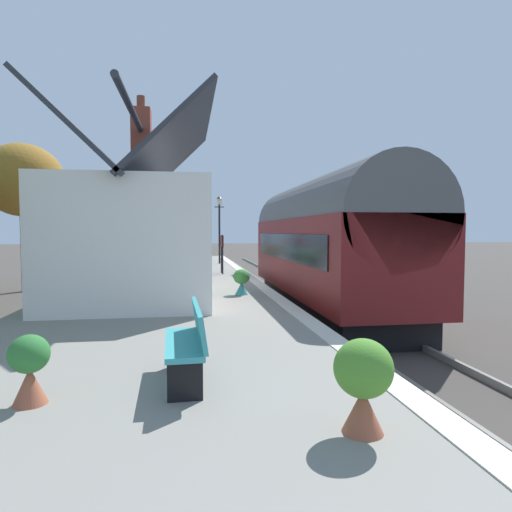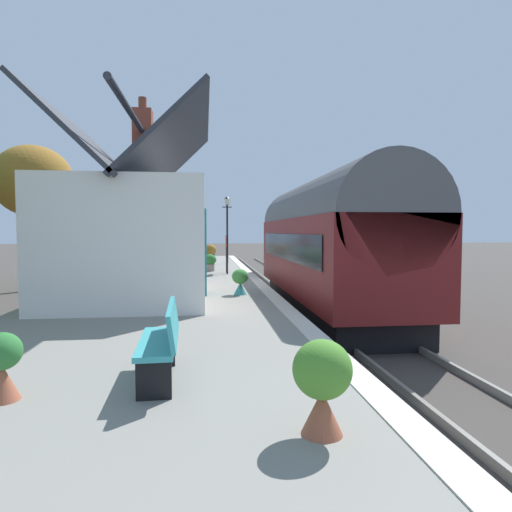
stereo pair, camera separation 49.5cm
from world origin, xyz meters
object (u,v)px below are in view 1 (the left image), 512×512
(train, at_px, (325,244))
(station_sign_board, at_px, (222,244))
(bench_near_building, at_px, (182,257))
(planter_edge_near, at_px, (124,265))
(planter_under_sign, at_px, (202,251))
(tree_far_right, at_px, (23,181))
(station_building, at_px, (136,235))
(planter_edge_far, at_px, (363,381))
(planter_corner_building, at_px, (241,281))
(planter_bench_left, at_px, (204,262))
(bench_by_lamp, at_px, (189,341))
(planter_bench_right, at_px, (29,368))
(planter_by_door, at_px, (193,259))
(lamp_post_platform, at_px, (219,216))
(bench_platform_end, at_px, (186,254))

(train, relative_size, station_sign_board, 6.72)
(bench_near_building, relative_size, planter_edge_near, 1.50)
(planter_under_sign, relative_size, tree_far_right, 0.15)
(station_building, relative_size, planter_edge_far, 7.54)
(planter_corner_building, distance_m, tree_far_right, 12.48)
(planter_bench_left, xyz_separation_m, planter_edge_far, (-15.41, -0.78, 0.04))
(train, xyz_separation_m, tree_far_right, (6.75, 11.34, 2.55))
(planter_edge_near, xyz_separation_m, planter_bench_left, (2.54, -2.97, -0.09))
(train, height_order, bench_by_lamp, train)
(planter_bench_right, xyz_separation_m, planter_edge_far, (-1.10, -3.03, 0.08))
(tree_far_right, bearing_deg, station_building, -146.61)
(bench_near_building, relative_size, planter_corner_building, 2.04)
(planter_edge_near, height_order, planter_by_door, planter_edge_near)
(planter_edge_near, bearing_deg, planter_bench_right, -176.53)
(lamp_post_platform, bearing_deg, planter_edge_near, 150.81)
(station_sign_board, height_order, tree_far_right, tree_far_right)
(planter_edge_far, bearing_deg, planter_edge_near, 16.23)
(planter_bench_left, height_order, tree_far_right, tree_far_right)
(planter_bench_right, xyz_separation_m, lamp_post_platform, (18.84, -3.24, 2.14))
(planter_bench_left, bearing_deg, planter_edge_far, -177.12)
(lamp_post_platform, bearing_deg, tree_far_right, 109.83)
(bench_platform_end, height_order, lamp_post_platform, lamp_post_platform)
(tree_far_right, bearing_deg, planter_under_sign, -51.60)
(planter_corner_building, xyz_separation_m, tree_far_right, (8.53, 8.41, 3.50))
(bench_platform_end, distance_m, planter_edge_near, 8.76)
(planter_edge_near, xyz_separation_m, planter_edge_far, (-12.87, -3.75, -0.05))
(bench_near_building, bearing_deg, tree_far_right, 99.60)
(station_sign_board, bearing_deg, planter_bench_right, 167.48)
(station_sign_board, bearing_deg, planter_corner_building, -179.46)
(train, relative_size, planter_under_sign, 10.92)
(station_building, xyz_separation_m, lamp_post_platform, (11.69, -2.99, 0.90))
(bench_platform_end, height_order, bench_by_lamp, same)
(bench_platform_end, height_order, tree_far_right, tree_far_right)
(bench_near_building, distance_m, planter_bench_right, 16.91)
(planter_edge_near, bearing_deg, planter_by_door, -32.63)
(planter_edge_near, relative_size, planter_by_door, 1.13)
(bench_near_building, distance_m, planter_edge_near, 5.48)
(station_building, distance_m, bench_near_building, 9.84)
(station_sign_board, distance_m, tree_far_right, 9.11)
(station_building, distance_m, planter_edge_near, 4.85)
(lamp_post_platform, bearing_deg, planter_edge_far, 179.40)
(planter_bench_right, bearing_deg, train, -33.45)
(planter_corner_building, bearing_deg, bench_near_building, 9.92)
(train, distance_m, bench_by_lamp, 9.65)
(bench_near_building, height_order, planter_by_door, bench_near_building)
(planter_edge_near, bearing_deg, lamp_post_platform, -29.19)
(lamp_post_platform, xyz_separation_m, tree_far_right, (-3.12, 8.65, 1.37))
(planter_by_door, height_order, planter_corner_building, planter_by_door)
(station_sign_board, bearing_deg, train, -145.04)
(planter_corner_building, distance_m, planter_bench_right, 7.79)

